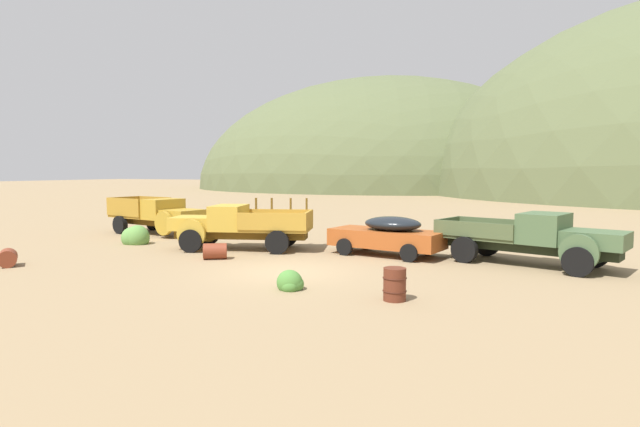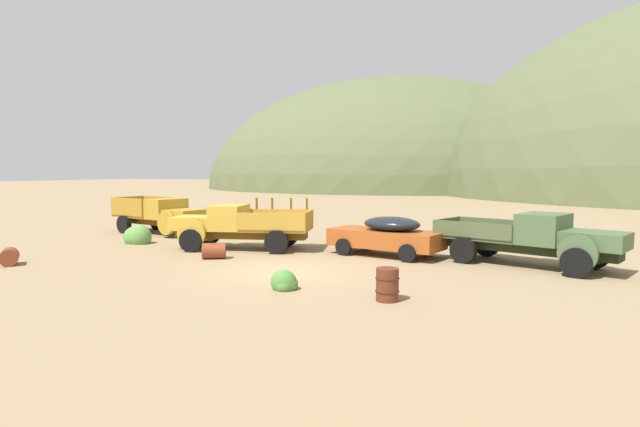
{
  "view_description": "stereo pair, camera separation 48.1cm",
  "coord_description": "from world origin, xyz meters",
  "px_view_note": "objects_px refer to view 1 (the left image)",
  "views": [
    {
      "loc": [
        7.51,
        -15.24,
        3.36
      ],
      "look_at": [
        -0.87,
        5.13,
        1.53
      ],
      "focal_mm": 28.87,
      "sensor_mm": 36.0,
      "label": 1
    },
    {
      "loc": [
        7.95,
        -15.05,
        3.36
      ],
      "look_at": [
        -0.87,
        5.13,
        1.53
      ],
      "focal_mm": 28.87,
      "sensor_mm": 36.0,
      "label": 2
    }
  ],
  "objects_px": {
    "truck_mustard": "(162,215)",
    "car_oxide_orange": "(383,235)",
    "truck_faded_yellow": "(232,226)",
    "truck_weathered_green": "(541,239)",
    "oil_drum_spare": "(395,284)",
    "oil_drum_by_truck": "(8,258)",
    "oil_drum_tipped": "(215,251)"
  },
  "relations": [
    {
      "from": "truck_mustard",
      "to": "oil_drum_by_truck",
      "type": "distance_m",
      "value": 9.52
    },
    {
      "from": "truck_weathered_green",
      "to": "oil_drum_by_truck",
      "type": "bearing_deg",
      "value": -139.19
    },
    {
      "from": "truck_faded_yellow",
      "to": "oil_drum_spare",
      "type": "relative_size",
      "value": 7.27
    },
    {
      "from": "truck_mustard",
      "to": "truck_weathered_green",
      "type": "relative_size",
      "value": 0.92
    },
    {
      "from": "oil_drum_spare",
      "to": "oil_drum_by_truck",
      "type": "bearing_deg",
      "value": -177.92
    },
    {
      "from": "truck_mustard",
      "to": "truck_faded_yellow",
      "type": "xyz_separation_m",
      "value": [
        6.18,
        -2.98,
        -0.03
      ]
    },
    {
      "from": "truck_mustard",
      "to": "truck_weathered_green",
      "type": "distance_m",
      "value": 18.55
    },
    {
      "from": "oil_drum_spare",
      "to": "truck_mustard",
      "type": "bearing_deg",
      "value": 148.91
    },
    {
      "from": "truck_faded_yellow",
      "to": "oil_drum_tipped",
      "type": "relative_size",
      "value": 5.86
    },
    {
      "from": "truck_mustard",
      "to": "car_oxide_orange",
      "type": "xyz_separation_m",
      "value": [
        12.62,
        -2.01,
        -0.21
      ]
    },
    {
      "from": "oil_drum_by_truck",
      "to": "truck_faded_yellow",
      "type": "bearing_deg",
      "value": 51.47
    },
    {
      "from": "car_oxide_orange",
      "to": "oil_drum_tipped",
      "type": "bearing_deg",
      "value": 42.15
    },
    {
      "from": "car_oxide_orange",
      "to": "oil_drum_spare",
      "type": "xyz_separation_m",
      "value": [
        2.21,
        -6.92,
        -0.39
      ]
    },
    {
      "from": "truck_weathered_green",
      "to": "truck_mustard",
      "type": "bearing_deg",
      "value": -168.67
    },
    {
      "from": "oil_drum_spare",
      "to": "oil_drum_tipped",
      "type": "relative_size",
      "value": 0.81
    },
    {
      "from": "truck_faded_yellow",
      "to": "car_oxide_orange",
      "type": "distance_m",
      "value": 6.52
    },
    {
      "from": "car_oxide_orange",
      "to": "truck_weathered_green",
      "type": "relative_size",
      "value": 0.76
    },
    {
      "from": "oil_drum_by_truck",
      "to": "oil_drum_tipped",
      "type": "bearing_deg",
      "value": 34.44
    },
    {
      "from": "oil_drum_spare",
      "to": "oil_drum_tipped",
      "type": "xyz_separation_m",
      "value": [
        -7.88,
        3.55,
        -0.13
      ]
    },
    {
      "from": "truck_mustard",
      "to": "car_oxide_orange",
      "type": "relative_size",
      "value": 1.22
    },
    {
      "from": "car_oxide_orange",
      "to": "oil_drum_by_truck",
      "type": "bearing_deg",
      "value": 44.07
    },
    {
      "from": "truck_faded_yellow",
      "to": "truck_weathered_green",
      "type": "xyz_separation_m",
      "value": [
        12.22,
        0.65,
        -0.01
      ]
    },
    {
      "from": "oil_drum_tipped",
      "to": "car_oxide_orange",
      "type": "bearing_deg",
      "value": 30.74
    },
    {
      "from": "truck_faded_yellow",
      "to": "oil_drum_spare",
      "type": "distance_m",
      "value": 10.51
    },
    {
      "from": "truck_weathered_green",
      "to": "oil_drum_by_truck",
      "type": "xyz_separation_m",
      "value": [
        -17.36,
        -7.1,
        -0.69
      ]
    },
    {
      "from": "truck_weathered_green",
      "to": "oil_drum_tipped",
      "type": "xyz_separation_m",
      "value": [
        -11.46,
        -3.05,
        -0.69
      ]
    },
    {
      "from": "car_oxide_orange",
      "to": "oil_drum_tipped",
      "type": "relative_size",
      "value": 4.67
    },
    {
      "from": "truck_faded_yellow",
      "to": "oil_drum_by_truck",
      "type": "distance_m",
      "value": 8.28
    },
    {
      "from": "truck_mustard",
      "to": "truck_weathered_green",
      "type": "bearing_deg",
      "value": 5.02
    },
    {
      "from": "truck_faded_yellow",
      "to": "oil_drum_by_truck",
      "type": "xyz_separation_m",
      "value": [
        -5.14,
        -6.45,
        -0.7
      ]
    },
    {
      "from": "truck_faded_yellow",
      "to": "truck_weathered_green",
      "type": "relative_size",
      "value": 0.95
    },
    {
      "from": "oil_drum_tipped",
      "to": "oil_drum_by_truck",
      "type": "relative_size",
      "value": 1.02
    }
  ]
}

